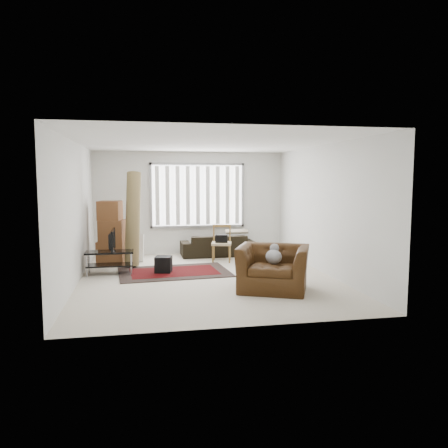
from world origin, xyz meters
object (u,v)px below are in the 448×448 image
(side_chair, at_px, (222,242))
(armchair, at_px, (273,265))
(tv_stand, at_px, (110,258))
(moving_boxes, at_px, (111,235))
(sofa, at_px, (217,242))

(side_chair, relative_size, armchair, 0.56)
(tv_stand, relative_size, moving_boxes, 0.66)
(tv_stand, height_order, armchair, armchair)
(tv_stand, relative_size, armchair, 0.63)
(sofa, relative_size, side_chair, 2.15)
(side_chair, bearing_deg, armchair, -68.56)
(tv_stand, xyz_separation_m, moving_boxes, (-0.02, 1.07, 0.34))
(tv_stand, height_order, sofa, sofa)
(tv_stand, xyz_separation_m, sofa, (2.59, 1.75, 0.01))
(side_chair, bearing_deg, moving_boxes, -169.20)
(side_chair, distance_m, armchair, 2.87)
(sofa, relative_size, armchair, 1.20)
(sofa, bearing_deg, side_chair, 86.32)
(moving_boxes, bearing_deg, sofa, 14.64)
(sofa, xyz_separation_m, armchair, (0.39, -3.63, 0.10))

